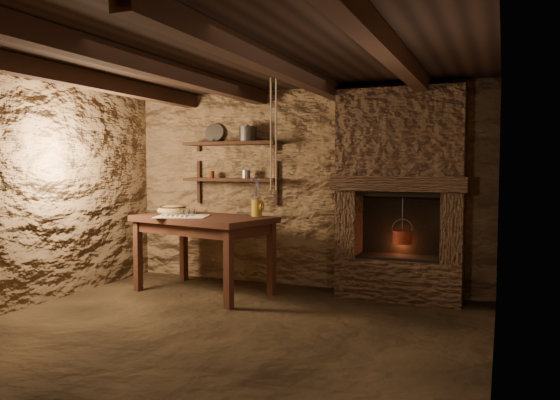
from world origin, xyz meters
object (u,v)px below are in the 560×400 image
at_px(iron_stockpot, 248,135).
at_px(red_pot, 402,236).
at_px(wooden_bowl, 173,210).
at_px(work_table, 204,252).
at_px(stoneware_jug, 257,200).

bearing_deg(iron_stockpot, red_pot, -3.58).
distance_m(wooden_bowl, iron_stockpot, 1.30).
distance_m(work_table, red_pot, 2.25).
xyz_separation_m(work_table, wooden_bowl, (-0.48, 0.10, 0.46)).
distance_m(iron_stockpot, red_pot, 2.24).
xyz_separation_m(wooden_bowl, iron_stockpot, (0.74, 0.55, 0.91)).
relative_size(stoneware_jug, iron_stockpot, 2.00).
bearing_deg(work_table, stoneware_jug, 33.86).
distance_m(work_table, iron_stockpot, 1.54).
xyz_separation_m(wooden_bowl, red_pot, (2.65, 0.43, -0.23)).
bearing_deg(stoneware_jug, iron_stockpot, 114.18).
height_order(work_table, iron_stockpot, iron_stockpot).
bearing_deg(wooden_bowl, iron_stockpot, 36.62).
height_order(stoneware_jug, wooden_bowl, stoneware_jug).
relative_size(wooden_bowl, red_pot, 0.68).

